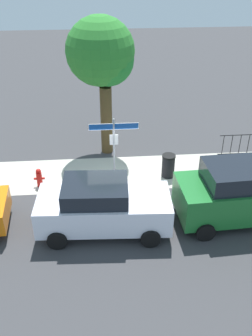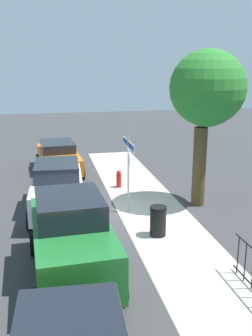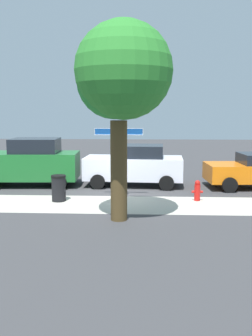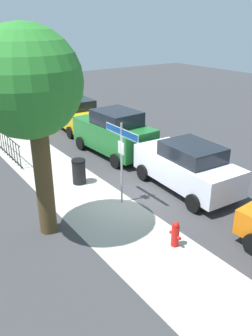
% 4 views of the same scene
% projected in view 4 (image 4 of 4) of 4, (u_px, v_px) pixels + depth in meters
% --- Properties ---
extents(ground_plane, '(60.00, 60.00, 0.00)m').
position_uv_depth(ground_plane, '(127.00, 196.00, 12.54)').
color(ground_plane, '#38383A').
extents(sidewalk_strip, '(24.00, 2.60, 0.00)m').
position_uv_depth(sidewalk_strip, '(70.00, 185.00, 13.36)').
color(sidewalk_strip, '#ACA89B').
rests_on(sidewalk_strip, ground_plane).
extents(street_sign, '(1.83, 0.07, 2.88)m').
position_uv_depth(street_sign, '(121.00, 146.00, 11.32)').
color(street_sign, '#9EA0A5').
rests_on(street_sign, ground_plane).
extents(shade_tree, '(2.84, 2.84, 5.92)m').
position_uv_depth(shade_tree, '(29.00, 88.00, 8.67)').
color(shade_tree, '#4B3A20').
rests_on(shade_tree, ground_plane).
extents(car_white, '(4.43, 2.21, 1.84)m').
position_uv_depth(car_white, '(187.00, 166.00, 12.73)').
color(car_white, white).
rests_on(car_white, ground_plane).
extents(car_green, '(4.36, 2.29, 2.14)m').
position_uv_depth(car_green, '(114.00, 133.00, 16.08)').
color(car_green, '#1E6A2B').
rests_on(car_green, ground_plane).
extents(car_yellow, '(4.21, 2.23, 1.82)m').
position_uv_depth(car_yellow, '(75.00, 114.00, 19.80)').
color(car_yellow, gold).
rests_on(car_yellow, ground_plane).
extents(iron_fence, '(4.24, 0.04, 1.07)m').
position_uv_depth(iron_fence, '(6.00, 144.00, 16.08)').
color(iron_fence, black).
rests_on(iron_fence, ground_plane).
extents(fire_hydrant, '(0.42, 0.22, 0.78)m').
position_uv_depth(fire_hydrant, '(175.00, 234.00, 9.67)').
color(fire_hydrant, red).
rests_on(fire_hydrant, ground_plane).
extents(trash_bin, '(0.55, 0.55, 0.98)m').
position_uv_depth(trash_bin, '(79.00, 171.00, 13.37)').
color(trash_bin, black).
rests_on(trash_bin, ground_plane).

